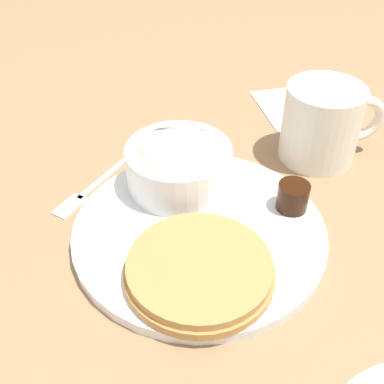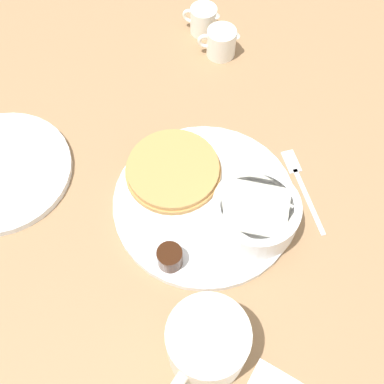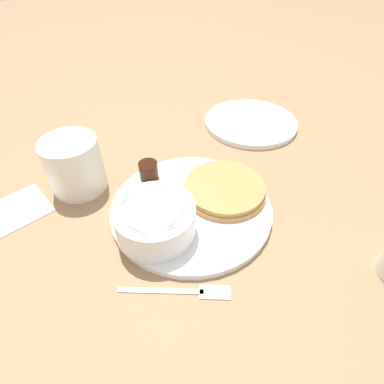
{
  "view_description": "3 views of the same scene",
  "coord_description": "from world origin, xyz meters",
  "px_view_note": "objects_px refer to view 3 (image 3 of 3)",
  "views": [
    {
      "loc": [
        -0.36,
        0.07,
        0.37
      ],
      "look_at": [
        0.02,
        0.0,
        0.05
      ],
      "focal_mm": 45.0,
      "sensor_mm": 36.0,
      "label": 1
    },
    {
      "loc": [
        0.17,
        -0.28,
        0.63
      ],
      "look_at": [
        -0.01,
        -0.02,
        0.05
      ],
      "focal_mm": 45.0,
      "sensor_mm": 36.0,
      "label": 2
    },
    {
      "loc": [
        0.22,
        0.27,
        0.37
      ],
      "look_at": [
        -0.01,
        -0.01,
        0.03
      ],
      "focal_mm": 28.0,
      "sensor_mm": 36.0,
      "label": 3
    }
  ],
  "objects_px": {
    "plate": "(191,208)",
    "fork": "(188,291)",
    "bowl": "(155,219)",
    "coffee_mug": "(74,164)"
  },
  "relations": [
    {
      "from": "plate",
      "to": "fork",
      "type": "relative_size",
      "value": 2.18
    },
    {
      "from": "bowl",
      "to": "coffee_mug",
      "type": "height_order",
      "value": "coffee_mug"
    },
    {
      "from": "bowl",
      "to": "coffee_mug",
      "type": "relative_size",
      "value": 0.92
    },
    {
      "from": "plate",
      "to": "coffee_mug",
      "type": "xyz_separation_m",
      "value": [
        0.12,
        -0.18,
        0.04
      ]
    },
    {
      "from": "plate",
      "to": "fork",
      "type": "bearing_deg",
      "value": 49.86
    },
    {
      "from": "bowl",
      "to": "fork",
      "type": "relative_size",
      "value": 0.98
    },
    {
      "from": "bowl",
      "to": "fork",
      "type": "xyz_separation_m",
      "value": [
        0.02,
        0.1,
        -0.04
      ]
    },
    {
      "from": "plate",
      "to": "coffee_mug",
      "type": "distance_m",
      "value": 0.22
    },
    {
      "from": "fork",
      "to": "coffee_mug",
      "type": "bearing_deg",
      "value": -85.48
    },
    {
      "from": "plate",
      "to": "bowl",
      "type": "xyz_separation_m",
      "value": [
        0.08,
        0.01,
        0.03
      ]
    }
  ]
}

